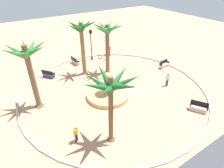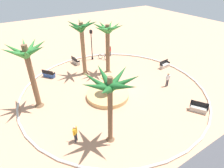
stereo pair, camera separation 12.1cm
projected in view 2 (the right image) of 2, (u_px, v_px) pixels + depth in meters
The scene contains 17 objects.
ground_plane at pixel (114, 90), 20.96m from camera, with size 80.00×80.00×0.00m, color tan.
plaza_curb at pixel (114, 89), 20.91m from camera, with size 20.06×20.06×0.20m, color silver.
fountain at pixel (108, 94), 19.70m from camera, with size 4.45×4.45×2.51m.
palm_tree_near_fountain at pixel (108, 36), 21.95m from camera, with size 3.72×3.86×6.42m.
palm_tree_by_curb at pixel (28, 60), 15.97m from camera, with size 3.81×3.85×6.54m.
palm_tree_mid_plaza at pixel (82, 35), 21.51m from camera, with size 3.65×3.69×6.77m.
palm_tree_far_side at pixel (110, 90), 12.39m from camera, with size 4.04×4.14×5.99m.
bench_east at pixel (198, 108), 17.63m from camera, with size 1.27×1.62×1.00m.
bench_west at pixel (49, 75), 23.23m from camera, with size 1.37×1.58×1.00m.
bench_north at pixel (76, 61), 26.49m from camera, with size 0.65×1.64×1.00m.
bench_southeast at pixel (164, 65), 25.47m from camera, with size 1.64×0.65×1.00m.
lamppost at pixel (91, 42), 26.58m from camera, with size 0.32×0.32×4.50m.
trash_bin at pixel (84, 57), 27.58m from camera, with size 0.46×0.46×0.73m.
bicycle_red_frame at pixel (103, 57), 27.74m from camera, with size 0.91×1.52×0.94m.
person_cyclist_helmet at pixel (110, 50), 28.62m from camera, with size 0.36×0.46×1.59m.
person_cyclist_photo at pixel (168, 79), 21.12m from camera, with size 0.51×0.29×1.67m.
person_pedestrian_stroll at pixel (75, 133), 14.29m from camera, with size 0.45×0.36×1.61m.
Camera 2 is at (9.59, 14.60, 11.61)m, focal length 30.02 mm.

